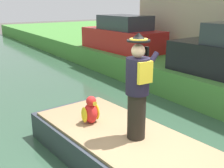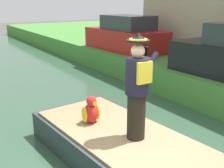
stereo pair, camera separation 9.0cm
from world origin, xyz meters
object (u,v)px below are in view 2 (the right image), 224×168
(parked_car_red, at_px, (126,36))
(parrot_plush, at_px, (91,111))
(person_pirate, at_px, (137,88))
(boat, at_px, (123,149))

(parked_car_red, bearing_deg, parrot_plush, -130.79)
(person_pirate, xyz_separation_m, parked_car_red, (4.33, 6.44, -0.03))
(parrot_plush, distance_m, parked_car_red, 7.22)
(person_pirate, height_order, parrot_plush, person_pirate)
(parrot_plush, bearing_deg, person_pirate, -69.57)
(boat, distance_m, parrot_plush, 0.97)
(boat, height_order, parrot_plush, parrot_plush)
(boat, bearing_deg, parrot_plush, 109.89)
(person_pirate, relative_size, parked_car_red, 0.45)
(person_pirate, xyz_separation_m, parrot_plush, (-0.37, 0.99, -0.68))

